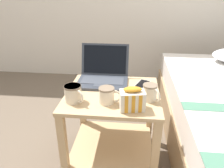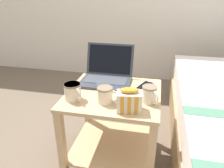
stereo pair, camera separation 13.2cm
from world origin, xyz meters
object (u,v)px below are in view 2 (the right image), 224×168
Objects in this scene: laptop at (107,75)px; mug_mid_center at (73,91)px; mug_front_left at (105,94)px; cell_phone at (145,86)px; snack_bag at (129,100)px; mug_front_right at (150,94)px.

mug_mid_center is (-0.13, -0.31, 0.01)m from laptop.
mug_front_left reaches higher than cell_phone.
mug_front_left is 0.90× the size of snack_bag.
mug_front_right is (0.31, -0.25, 0.01)m from laptop.
cell_phone is (-0.04, 0.21, -0.05)m from mug_front_right.
mug_mid_center is 0.49m from cell_phone.
mug_mid_center is 0.74× the size of cell_phone.
snack_bag is at bearing -59.82° from laptop.
snack_bag is at bearing -8.41° from mug_mid_center.
cell_phone is at bearing -8.67° from laptop.
laptop is 2.71× the size of mug_mid_center.
mug_front_right is 0.66× the size of cell_phone.
mug_front_right is 0.78× the size of snack_bag.
mug_front_right is at bearing -79.14° from cell_phone.
mug_mid_center is 0.87× the size of snack_bag.
mug_mid_center is at bearing 171.59° from snack_bag.
mug_mid_center is at bearing -146.25° from cell_phone.
cell_phone is (0.06, 0.32, -0.06)m from snack_bag.
mug_front_right is 0.89× the size of mug_mid_center.
snack_bag is (0.14, -0.05, 0.01)m from mug_front_left.
cell_phone is (0.40, 0.27, -0.05)m from mug_mid_center.
mug_front_left is at bearing 159.21° from snack_bag.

